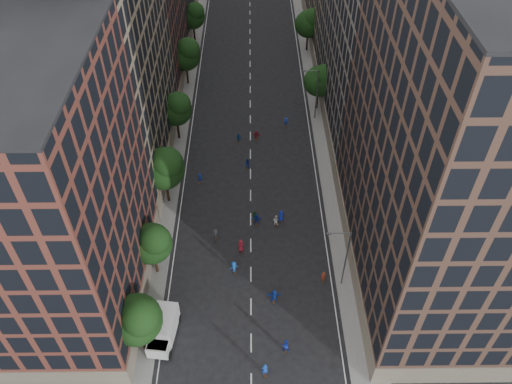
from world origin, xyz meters
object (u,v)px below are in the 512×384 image
at_px(streetlamp_near, 344,256).
at_px(skater_1, 265,370).
at_px(streetlamp_far, 316,92).
at_px(cargo_van, 163,329).
at_px(skater_2, 285,345).
at_px(skater_0, 173,315).

xyz_separation_m(streetlamp_near, skater_1, (-9.00, -11.00, -4.21)).
bearing_deg(streetlamp_far, cargo_van, -116.36).
distance_m(skater_1, skater_2, 3.47).
xyz_separation_m(streetlamp_near, streetlamp_far, (0.00, 33.00, 0.00)).
distance_m(streetlamp_far, skater_0, 42.21).
distance_m(streetlamp_far, cargo_van, 44.41).
height_order(cargo_van, skater_2, cargo_van).
height_order(cargo_van, skater_0, cargo_van).
bearing_deg(skater_0, streetlamp_near, -147.59).
relative_size(skater_0, skater_1, 0.95).
bearing_deg(skater_2, skater_1, 52.32).
bearing_deg(skater_1, streetlamp_near, -145.63).
relative_size(streetlamp_far, skater_0, 5.02).
bearing_deg(skater_1, skater_0, -49.66).
relative_size(streetlamp_far, skater_1, 4.75).
relative_size(skater_1, skater_2, 1.08).
distance_m(streetlamp_far, skater_2, 42.10).
xyz_separation_m(streetlamp_far, skater_0, (-18.87, -37.52, -4.27)).
relative_size(cargo_van, skater_2, 3.20).
distance_m(skater_0, skater_2, 12.67).
bearing_deg(cargo_van, skater_0, 77.25).
height_order(skater_0, skater_2, skater_0).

